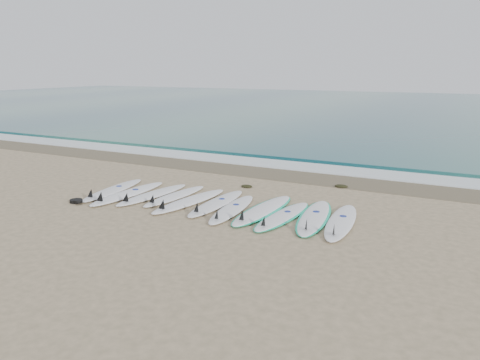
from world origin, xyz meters
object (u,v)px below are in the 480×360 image
at_px(leash_coil, 77,201).
at_px(surfboard_0, 112,190).
at_px(surfboard_5, 215,203).
at_px(surfboard_10, 341,222).

bearing_deg(leash_coil, surfboard_0, 86.80).
height_order(surfboard_5, surfboard_10, surfboard_10).
height_order(surfboard_0, surfboard_10, surfboard_10).
relative_size(surfboard_0, surfboard_5, 1.02).
height_order(surfboard_0, surfboard_5, surfboard_0).
distance_m(surfboard_0, surfboard_5, 3.28).
bearing_deg(surfboard_10, surfboard_0, 174.98).
xyz_separation_m(surfboard_5, leash_coil, (-3.34, -1.43, -0.01)).
relative_size(surfboard_0, surfboard_10, 0.98).
bearing_deg(surfboard_10, leash_coil, -174.38).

